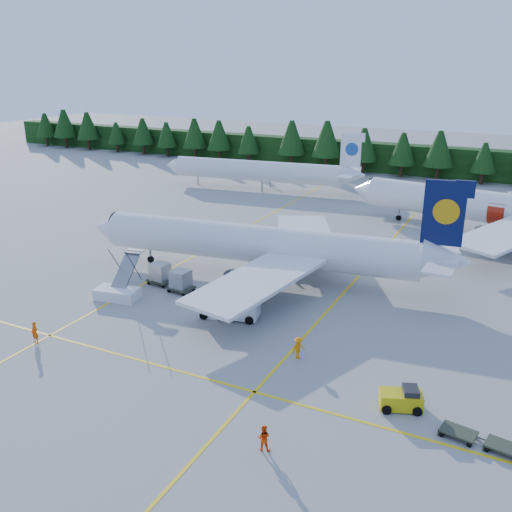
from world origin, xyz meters
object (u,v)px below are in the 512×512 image
at_px(airliner_red, 494,208).
at_px(baggage_tug, 402,399).
at_px(airliner_navy, 251,244).
at_px(service_truck, 230,304).
at_px(airstairs, 119,290).

height_order(airliner_red, baggage_tug, airliner_red).
bearing_deg(baggage_tug, airliner_red, 66.89).
relative_size(airliner_navy, service_truck, 7.13).
bearing_deg(airstairs, airliner_navy, 42.48).
xyz_separation_m(airliner_navy, airstairs, (-9.01, -11.67, -2.78)).
xyz_separation_m(airstairs, service_truck, (12.25, 0.96, 0.47)).
bearing_deg(airliner_navy, baggage_tug, -48.07).
bearing_deg(airliner_red, airliner_navy, -120.13).
bearing_deg(airliner_navy, airliner_red, 44.12).
relative_size(airliner_red, baggage_tug, 13.30).
distance_m(airliner_navy, airliner_red, 35.91).
relative_size(airstairs, baggage_tug, 1.94).
bearing_deg(baggage_tug, service_truck, 135.77).
bearing_deg(airliner_navy, service_truck, -80.19).
height_order(airliner_navy, airstairs, airliner_navy).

